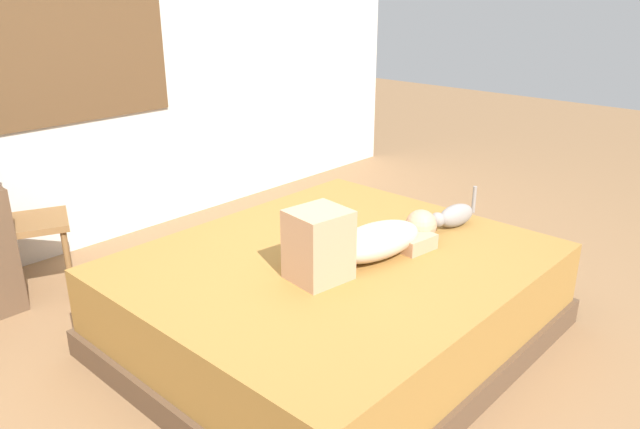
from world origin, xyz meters
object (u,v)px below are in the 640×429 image
person_lying (362,241)px  bed (335,298)px  cat (454,216)px  chair_by_desk (19,217)px

person_lying → bed: bearing=107.4°
cat → chair_by_desk: 2.53m
bed → person_lying: bearing=-72.6°
bed → person_lying: 0.38m
person_lying → cat: (0.72, -0.09, -0.05)m
person_lying → cat: size_ratio=2.66×
cat → bed: bearing=163.4°
person_lying → chair_by_desk: chair_by_desk is taller
person_lying → chair_by_desk: 2.05m
cat → chair_by_desk: (-1.65, 1.91, -0.04)m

